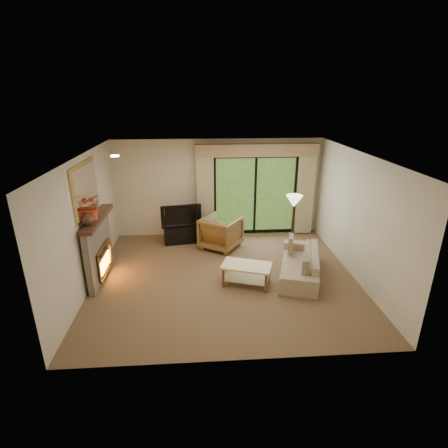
{
  "coord_description": "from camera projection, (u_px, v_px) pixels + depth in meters",
  "views": [
    {
      "loc": [
        -0.5,
        -6.59,
        3.72
      ],
      "look_at": [
        0.0,
        0.3,
        1.1
      ],
      "focal_mm": 28.0,
      "sensor_mm": 36.0,
      "label": 1
    }
  ],
  "objects": [
    {
      "name": "cornice",
      "position": [
        257.0,
        150.0,
        8.95
      ],
      "size": [
        3.2,
        0.24,
        0.32
      ],
      "primitive_type": "cube",
      "color": "tan",
      "rests_on": "wall_back"
    },
    {
      "name": "tv",
      "position": [
        181.0,
        215.0,
        8.98
      ],
      "size": [
        1.04,
        0.3,
        0.59
      ],
      "primitive_type": "imported",
      "rotation": [
        0.0,
        0.0,
        0.16
      ],
      "color": "black",
      "rests_on": "media_console"
    },
    {
      "name": "mirror",
      "position": [
        86.0,
        189.0,
        6.81
      ],
      "size": [
        0.07,
        1.45,
        1.02
      ],
      "primitive_type": null,
      "color": "gold",
      "rests_on": "wall_left"
    },
    {
      "name": "coffee_table",
      "position": [
        246.0,
        275.0,
        7.14
      ],
      "size": [
        1.11,
        0.83,
        0.44
      ],
      "primitive_type": null,
      "rotation": [
        0.0,
        0.0,
        -0.32
      ],
      "color": "#F5DA89",
      "rests_on": "floor"
    },
    {
      "name": "floor",
      "position": [
        225.0,
        277.0,
        7.5
      ],
      "size": [
        5.5,
        5.5,
        0.0
      ],
      "primitive_type": "plane",
      "color": "brown",
      "rests_on": "ground"
    },
    {
      "name": "fireplace",
      "position": [
        99.0,
        248.0,
        7.27
      ],
      "size": [
        0.24,
        1.7,
        1.37
      ],
      "primitive_type": null,
      "color": "slate",
      "rests_on": "floor"
    },
    {
      "name": "pillow_near",
      "position": [
        305.0,
        266.0,
        6.89
      ],
      "size": [
        0.22,
        0.43,
        0.42
      ],
      "primitive_type": "cube",
      "rotation": [
        0.0,
        0.0,
        -0.29
      ],
      "color": "#4C3425",
      "rests_on": "sofa"
    },
    {
      "name": "wall_back",
      "position": [
        218.0,
        188.0,
        9.37
      ],
      "size": [
        5.0,
        0.0,
        5.0
      ],
      "primitive_type": "plane",
      "rotation": [
        1.57,
        0.0,
        0.0
      ],
      "color": "beige",
      "rests_on": "ground"
    },
    {
      "name": "media_console",
      "position": [
        182.0,
        234.0,
        9.17
      ],
      "size": [
        0.97,
        0.56,
        0.46
      ],
      "primitive_type": "cube",
      "rotation": [
        0.0,
        0.0,
        0.16
      ],
      "color": "black",
      "rests_on": "floor"
    },
    {
      "name": "wall_front",
      "position": [
        239.0,
        284.0,
        4.71
      ],
      "size": [
        5.0,
        0.0,
        5.0
      ],
      "primitive_type": "plane",
      "rotation": [
        -1.57,
        0.0,
        0.0
      ],
      "color": "beige",
      "rests_on": "ground"
    },
    {
      "name": "curtain_right",
      "position": [
        305.0,
        192.0,
        9.42
      ],
      "size": [
        0.45,
        0.18,
        2.35
      ],
      "primitive_type": "cube",
      "color": "tan",
      "rests_on": "floor"
    },
    {
      "name": "floor_lamp",
      "position": [
        292.0,
        225.0,
        8.39
      ],
      "size": [
        0.46,
        0.46,
        1.46
      ],
      "primitive_type": null,
      "rotation": [
        0.0,
        0.0,
        0.2
      ],
      "color": "#FFF6CA",
      "rests_on": "floor"
    },
    {
      "name": "ceiling",
      "position": [
        225.0,
        155.0,
        6.58
      ],
      "size": [
        5.5,
        5.5,
        0.0
      ],
      "primitive_type": "plane",
      "rotation": [
        3.14,
        0.0,
        0.0
      ],
      "color": "white",
      "rests_on": "ground"
    },
    {
      "name": "wall_right",
      "position": [
        357.0,
        217.0,
        7.22
      ],
      "size": [
        0.0,
        5.0,
        5.0
      ],
      "primitive_type": "plane",
      "rotation": [
        1.57,
        0.0,
        -1.57
      ],
      "color": "beige",
      "rests_on": "ground"
    },
    {
      "name": "curtain_left",
      "position": [
        205.0,
        194.0,
        9.23
      ],
      "size": [
        0.45,
        0.18,
        2.35
      ],
      "primitive_type": "cube",
      "color": "tan",
      "rests_on": "floor"
    },
    {
      "name": "wall_left",
      "position": [
        86.0,
        223.0,
        6.86
      ],
      "size": [
        0.0,
        5.0,
        5.0
      ],
      "primitive_type": "plane",
      "rotation": [
        1.57,
        0.0,
        1.57
      ],
      "color": "beige",
      "rests_on": "ground"
    },
    {
      "name": "armchair",
      "position": [
        221.0,
        232.0,
        8.78
      ],
      "size": [
        1.22,
        1.23,
        0.82
      ],
      "primitive_type": "imported",
      "rotation": [
        0.0,
        0.0,
        2.55
      ],
      "color": "brown",
      "rests_on": "floor"
    },
    {
      "name": "branches",
      "position": [
        91.0,
        207.0,
        6.77
      ],
      "size": [
        0.49,
        0.43,
        0.54
      ],
      "primitive_type": "imported",
      "rotation": [
        0.0,
        0.0,
        0.02
      ],
      "color": "#CD4728",
      "rests_on": "fireplace"
    },
    {
      "name": "sliding_door",
      "position": [
        255.0,
        195.0,
        9.46
      ],
      "size": [
        2.26,
        0.1,
        2.16
      ],
      "primitive_type": null,
      "color": "black",
      "rests_on": "floor"
    },
    {
      "name": "sofa",
      "position": [
        300.0,
        263.0,
        7.49
      ],
      "size": [
        1.28,
        2.08,
        0.57
      ],
      "primitive_type": "imported",
      "rotation": [
        0.0,
        0.0,
        -1.86
      ],
      "color": "tan",
      "rests_on": "floor"
    },
    {
      "name": "vase",
      "position": [
        87.0,
        219.0,
        6.54
      ],
      "size": [
        0.27,
        0.27,
        0.24
      ],
      "primitive_type": "imported",
      "rotation": [
        0.0,
        0.0,
        0.19
      ],
      "color": "#42281C",
      "rests_on": "fireplace"
    },
    {
      "name": "pillow_far",
      "position": [
        291.0,
        244.0,
        7.94
      ],
      "size": [
        0.21,
        0.39,
        0.38
      ],
      "primitive_type": "cube",
      "rotation": [
        0.0,
        0.0,
        -0.29
      ],
      "color": "#4C3425",
      "rests_on": "sofa"
    }
  ]
}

